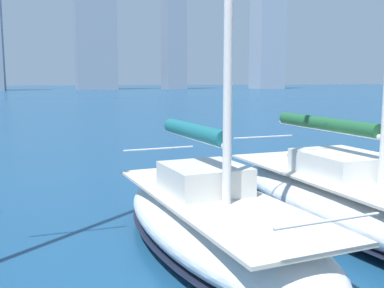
% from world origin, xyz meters
% --- Properties ---
extents(city_skyline, '(168.48, 22.54, 53.24)m').
position_xyz_m(city_skyline, '(-8.44, -160.02, 21.71)').
color(city_skyline, '#909AA9').
rests_on(city_skyline, ground).
extents(sailboat_forest, '(3.10, 9.56, 11.19)m').
position_xyz_m(sailboat_forest, '(-4.10, -7.11, 0.64)').
color(sailboat_forest, silver).
rests_on(sailboat_forest, ground).
extents(sailboat_teal, '(3.05, 7.33, 11.89)m').
position_xyz_m(sailboat_teal, '(-0.48, -6.78, 0.68)').
color(sailboat_teal, silver).
rests_on(sailboat_teal, ground).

